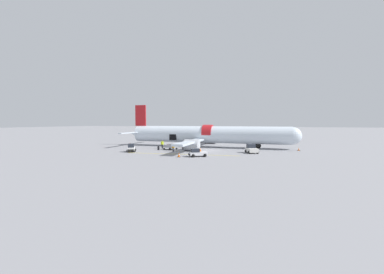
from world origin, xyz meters
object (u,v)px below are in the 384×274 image
airplane (206,135)px  ground_crew_driver (183,146)px  baggage_tug_rear (131,148)px  baggage_cart_loading (171,147)px  baggage_tug_mid (197,153)px  ground_crew_supervisor (162,144)px  ground_crew_loader_b (188,145)px  ground_crew_loader_a (173,147)px  baggage_tug_lead (252,149)px  suitcase_on_tarmac_upright (158,148)px

airplane → ground_crew_driver: bearing=-115.5°
ground_crew_driver → baggage_tug_rear: bearing=-143.4°
airplane → baggage_cart_loading: size_ratio=10.93×
baggage_tug_mid → baggage_cart_loading: baggage_tug_mid is taller
ground_crew_driver → ground_crew_supervisor: (-5.19, 0.94, 0.11)m
airplane → baggage_tug_rear: bearing=-131.7°
ground_crew_loader_b → ground_crew_driver: ground_crew_loader_b is taller
ground_crew_loader_a → ground_crew_driver: bearing=76.1°
baggage_tug_rear → ground_crew_driver: baggage_tug_rear is taller
ground_crew_driver → baggage_tug_mid: bearing=-57.2°
baggage_tug_rear → baggage_cart_loading: bearing=42.8°
baggage_tug_mid → ground_crew_loader_a: size_ratio=2.04×
baggage_tug_lead → ground_crew_loader_b: (-13.46, 2.61, 0.13)m
baggage_cart_loading → ground_crew_loader_a: size_ratio=2.31×
baggage_tug_lead → ground_crew_loader_b: bearing=169.0°
baggage_tug_rear → baggage_cart_loading: 8.24m
baggage_cart_loading → ground_crew_driver: (2.47, 0.73, 0.31)m
ground_crew_driver → baggage_tug_lead: bearing=-4.7°
baggage_tug_lead → ground_crew_loader_a: 15.11m
baggage_tug_mid → baggage_cart_loading: (-8.08, 7.98, -0.07)m
ground_crew_loader_a → ground_crew_supervisor: bearing=134.6°
baggage_tug_lead → baggage_cart_loading: (-16.54, 0.43, -0.19)m
baggage_cart_loading → ground_crew_driver: ground_crew_driver is taller
airplane → baggage_tug_rear: size_ratio=14.07×
airplane → ground_crew_loader_a: (-4.15, -10.38, -1.99)m
ground_crew_driver → ground_crew_supervisor: size_ratio=0.88×
baggage_tug_rear → ground_crew_supervisor: size_ratio=1.58×
baggage_tug_rear → suitcase_on_tarmac_upright: baggage_tug_rear is taller
baggage_tug_rear → ground_crew_supervisor: (3.32, 7.27, 0.28)m
airplane → baggage_cart_loading: 9.85m
baggage_cart_loading → baggage_tug_lead: bearing=-1.5°
baggage_tug_lead → ground_crew_loader_b: baggage_tug_lead is taller
ground_crew_loader_b → ground_crew_supervisor: bearing=-175.0°
baggage_tug_mid → ground_crew_supervisor: (-10.81, 9.65, 0.35)m
baggage_cart_loading → baggage_tug_rear: bearing=-137.2°
baggage_cart_loading → ground_crew_loader_a: ground_crew_loader_a is taller
airplane → ground_crew_loader_b: 6.40m
ground_crew_loader_b → suitcase_on_tarmac_upright: (-5.30, -3.58, -0.49)m
baggage_tug_mid → ground_crew_supervisor: size_ratio=1.81×
baggage_tug_lead → baggage_cart_loading: bearing=178.5°
ground_crew_driver → ground_crew_loader_b: bearing=66.9°
ground_crew_loader_a → ground_crew_loader_b: ground_crew_loader_b is taller
ground_crew_loader_a → ground_crew_supervisor: 6.19m
baggage_tug_mid → baggage_tug_rear: baggage_tug_rear is taller
airplane → ground_crew_supervisor: size_ratio=22.28×
ground_crew_driver → ground_crew_supervisor: ground_crew_supervisor is taller
baggage_tug_mid → ground_crew_driver: (-5.61, 8.71, 0.24)m
baggage_tug_mid → airplane: bearing=98.4°
airplane → ground_crew_supervisor: (-8.49, -5.98, -1.88)m
baggage_tug_rear → suitcase_on_tarmac_upright: 5.70m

